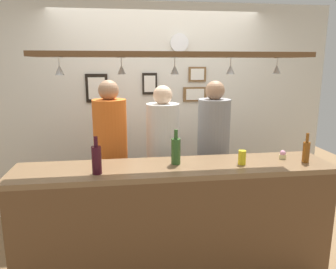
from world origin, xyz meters
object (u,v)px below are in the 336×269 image
bottle_wine_dark_red (97,159)px  picture_frame_lower_pair (195,94)px  drink_can (242,157)px  wall_clock (179,43)px  bottle_champagne_green (176,151)px  person_middle_white_patterned_shirt (163,149)px  bottle_beer_amber_tall (306,151)px  picture_frame_crest (150,84)px  picture_frame_caricature (97,88)px  cupcake (283,155)px  person_left_orange_shirt (111,147)px  picture_frame_upper_small (197,74)px  person_right_grey_shirt (213,145)px

bottle_wine_dark_red → picture_frame_lower_pair: bearing=53.6°
drink_can → wall_clock: bearing=101.4°
bottle_champagne_green → person_middle_white_patterned_shirt: bearing=92.8°
bottle_beer_amber_tall → picture_frame_crest: (-1.23, 1.47, 0.50)m
person_middle_white_patterned_shirt → drink_can: 0.94m
bottle_wine_dark_red → picture_frame_caricature: 1.58m
bottle_wine_dark_red → cupcake: 1.64m
bottle_champagne_green → drink_can: (0.56, -0.09, -0.06)m
bottle_champagne_green → wall_clock: 1.68m
bottle_champagne_green → cupcake: 0.98m
bottle_beer_amber_tall → cupcake: bottle_beer_amber_tall is taller
person_left_orange_shirt → person_middle_white_patterned_shirt: (0.54, -0.00, -0.04)m
person_left_orange_shirt → bottle_beer_amber_tall: bearing=-23.7°
person_left_orange_shirt → bottle_beer_amber_tall: 1.86m
bottle_champagne_green → picture_frame_upper_small: (0.49, 1.36, 0.59)m
picture_frame_crest → picture_frame_lower_pair: bearing=0.0°
bottle_wine_dark_red → picture_frame_caricature: size_ratio=0.88×
picture_frame_crest → wall_clock: size_ratio=1.18×
bottle_champagne_green → person_right_grey_shirt: bearing=50.9°
person_middle_white_patterned_shirt → picture_frame_upper_small: picture_frame_upper_small is taller
picture_frame_lower_pair → person_right_grey_shirt: bearing=-86.5°
bottle_champagne_green → picture_frame_lower_pair: size_ratio=1.00×
bottle_champagne_green → picture_frame_lower_pair: bearing=70.9°
person_left_orange_shirt → wall_clock: wall_clock is taller
person_left_orange_shirt → picture_frame_caricature: 0.92m
drink_can → picture_frame_upper_small: size_ratio=0.55×
bottle_wine_dark_red → picture_frame_crest: bearing=70.0°
cupcake → picture_frame_upper_small: size_ratio=0.35×
cupcake → bottle_champagne_green: bearing=-179.3°
bottle_beer_amber_tall → drink_can: bearing=178.0°
person_left_orange_shirt → picture_frame_crest: picture_frame_crest is taller
person_right_grey_shirt → bottle_beer_amber_tall: bearing=-50.6°
bottle_champagne_green → picture_frame_crest: size_ratio=1.15×
picture_frame_lower_pair → picture_frame_upper_small: 0.25m
person_right_grey_shirt → picture_frame_upper_small: (-0.02, 0.72, 0.72)m
bottle_champagne_green → bottle_wine_dark_red: bearing=-165.9°
drink_can → picture_frame_upper_small: (-0.06, 1.45, 0.65)m
cupcake → picture_frame_upper_small: bearing=109.9°
person_left_orange_shirt → picture_frame_lower_pair: bearing=34.8°
person_left_orange_shirt → cupcake: size_ratio=22.15×
wall_clock → picture_frame_upper_small: bearing=1.6°
bottle_wine_dark_red → picture_frame_upper_small: (1.14, 1.52, 0.59)m
person_left_orange_shirt → picture_frame_crest: (0.47, 0.72, 0.60)m
person_left_orange_shirt → person_right_grey_shirt: bearing=-0.0°
person_left_orange_shirt → person_right_grey_shirt: 1.08m
bottle_beer_amber_tall → drink_can: (-0.57, 0.02, -0.04)m
person_left_orange_shirt → person_middle_white_patterned_shirt: person_left_orange_shirt is taller
bottle_wine_dark_red → drink_can: (1.21, 0.07, -0.06)m
picture_frame_lower_pair → cupcake: bearing=-69.2°
cupcake → picture_frame_lower_pair: bearing=110.8°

